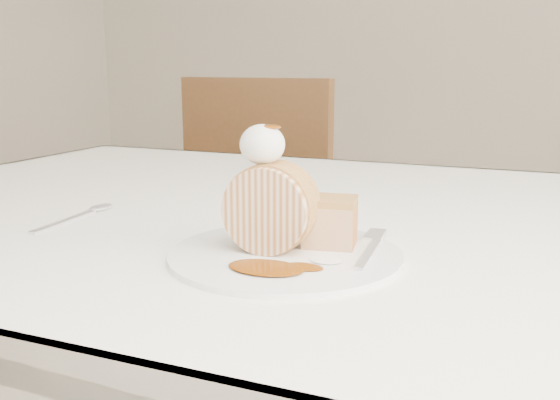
% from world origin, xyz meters
% --- Properties ---
extents(table, '(1.40, 0.90, 0.75)m').
position_xyz_m(table, '(0.00, 0.20, 0.66)').
color(table, white).
rests_on(table, ground).
extents(chair_far, '(0.45, 0.45, 0.91)m').
position_xyz_m(chair_far, '(-0.42, 1.04, 0.52)').
color(chair_far, brown).
rests_on(chair_far, ground).
extents(plate, '(0.27, 0.27, 0.01)m').
position_xyz_m(plate, '(0.04, 0.00, 0.75)').
color(plate, white).
rests_on(plate, table).
extents(roulade_slice, '(0.09, 0.05, 0.09)m').
position_xyz_m(roulade_slice, '(0.02, 0.00, 0.80)').
color(roulade_slice, beige).
rests_on(roulade_slice, plate).
extents(cake_chunk, '(0.06, 0.06, 0.04)m').
position_xyz_m(cake_chunk, '(0.07, 0.04, 0.78)').
color(cake_chunk, '#BA8A46').
rests_on(cake_chunk, plate).
extents(whipped_cream, '(0.05, 0.05, 0.04)m').
position_xyz_m(whipped_cream, '(0.01, 0.00, 0.86)').
color(whipped_cream, white).
rests_on(whipped_cream, roulade_slice).
extents(caramel_drizzle, '(0.02, 0.02, 0.00)m').
position_xyz_m(caramel_drizzle, '(0.02, 0.00, 0.89)').
color(caramel_drizzle, '#642C04').
rests_on(caramel_drizzle, whipped_cream).
extents(caramel_pool, '(0.08, 0.06, 0.00)m').
position_xyz_m(caramel_pool, '(0.04, -0.06, 0.76)').
color(caramel_pool, '#642C04').
rests_on(caramel_pool, plate).
extents(fork, '(0.03, 0.14, 0.00)m').
position_xyz_m(fork, '(0.12, 0.02, 0.76)').
color(fork, silver).
rests_on(fork, plate).
extents(spoon, '(0.03, 0.14, 0.00)m').
position_xyz_m(spoon, '(-0.27, 0.02, 0.75)').
color(spoon, silver).
rests_on(spoon, table).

